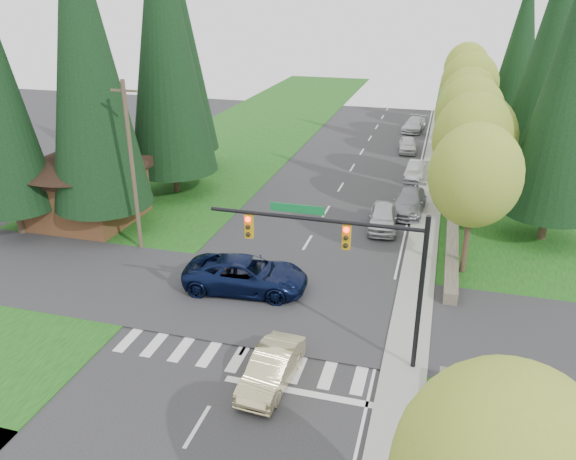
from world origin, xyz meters
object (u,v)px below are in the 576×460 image
at_px(parked_car_b, 409,202).
at_px(suv_navy, 246,275).
at_px(parked_car_d, 408,145).
at_px(parked_car_c, 417,170).
at_px(sedan_champagne, 272,368).
at_px(parked_car_e, 414,124).
at_px(parked_car_a, 383,217).

bearing_deg(parked_car_b, suv_navy, -114.86).
xyz_separation_m(parked_car_b, parked_car_d, (-1.40, 16.24, -0.05)).
bearing_deg(parked_car_d, parked_car_c, -85.89).
relative_size(sedan_champagne, parked_car_e, 0.86).
bearing_deg(parked_car_a, sedan_champagne, -101.76).
distance_m(parked_car_b, parked_car_c, 8.06).
distance_m(parked_car_b, parked_car_e, 25.21).
relative_size(parked_car_a, parked_car_e, 0.91).
height_order(sedan_champagne, parked_car_b, parked_car_b).
bearing_deg(parked_car_c, parked_car_d, 105.68).
bearing_deg(parked_car_a, parked_car_c, 79.10).
bearing_deg(parked_car_c, parked_car_a, -91.01).
bearing_deg(parked_car_b, parked_car_c, 93.31).
xyz_separation_m(sedan_champagne, parked_car_a, (2.34, 17.00, 0.07)).
bearing_deg(parked_car_e, sedan_champagne, -86.18).
height_order(parked_car_c, parked_car_d, parked_car_c).
xyz_separation_m(parked_car_b, parked_car_c, (0.00, 8.06, -0.05)).
bearing_deg(sedan_champagne, parked_car_e, 91.00).
xyz_separation_m(parked_car_a, parked_car_b, (1.40, 3.37, -0.04)).
xyz_separation_m(parked_car_d, parked_car_e, (0.00, 8.92, 0.04)).
xyz_separation_m(sedan_champagne, parked_car_b, (3.74, 20.37, 0.04)).
height_order(parked_car_a, parked_car_b, parked_car_a).
height_order(parked_car_b, parked_car_d, parked_car_b).
bearing_deg(parked_car_b, parked_car_a, -109.27).
xyz_separation_m(sedan_champagne, suv_navy, (-3.50, 6.85, 0.18)).
distance_m(parked_car_a, parked_car_c, 11.51).
xyz_separation_m(suv_navy, parked_car_c, (7.24, 21.57, -0.20)).
bearing_deg(suv_navy, parked_car_b, -33.40).
height_order(parked_car_b, parked_car_c, parked_car_b).
relative_size(parked_car_b, parked_car_e, 1.02).
relative_size(parked_car_a, parked_car_b, 0.89).
bearing_deg(suv_navy, sedan_champagne, -158.18).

